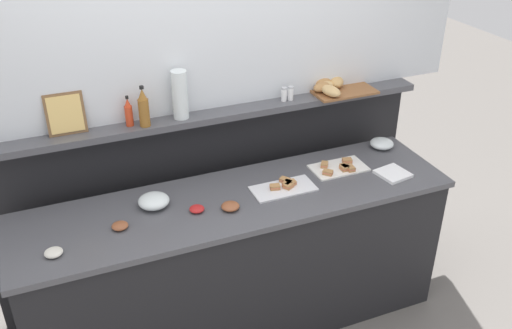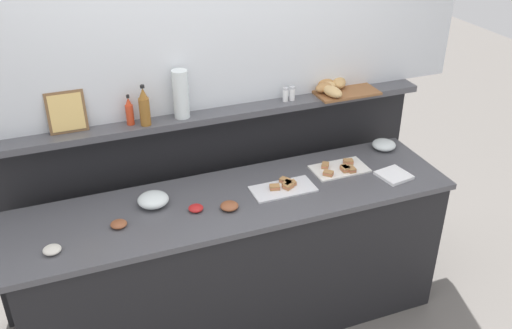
{
  "view_description": "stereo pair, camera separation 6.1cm",
  "coord_description": "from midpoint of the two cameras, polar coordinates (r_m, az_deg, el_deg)",
  "views": [
    {
      "loc": [
        -0.91,
        -2.49,
        2.63
      ],
      "look_at": [
        0.15,
        0.1,
        1.06
      ],
      "focal_mm": 39.72,
      "sensor_mm": 36.0,
      "label": 1
    },
    {
      "loc": [
        -0.85,
        -2.51,
        2.63
      ],
      "look_at": [
        0.15,
        0.1,
        1.06
      ],
      "focal_mm": 39.72,
      "sensor_mm": 36.0,
      "label": 2
    }
  ],
  "objects": [
    {
      "name": "condiment_bowl_dark",
      "position": [
        3.05,
        -3.17,
        -4.22
      ],
      "size": [
        0.1,
        0.1,
        0.03
      ],
      "primitive_type": "ellipsoid",
      "color": "brown",
      "rests_on": "buffet_counter"
    },
    {
      "name": "bread_basket",
      "position": [
        3.64,
        7.17,
        7.78
      ],
      "size": [
        0.42,
        0.3,
        0.08
      ],
      "color": "brown",
      "rests_on": "back_ledge_unit"
    },
    {
      "name": "glass_bowl_medium",
      "position": [
        3.11,
        -10.81,
        -3.67
      ],
      "size": [
        0.17,
        0.17,
        0.07
      ],
      "color": "silver",
      "rests_on": "buffet_counter"
    },
    {
      "name": "hot_sauce_bottle",
      "position": [
        3.22,
        -13.24,
        5.09
      ],
      "size": [
        0.04,
        0.04,
        0.18
      ],
      "color": "red",
      "rests_on": "back_ledge_unit"
    },
    {
      "name": "salt_shaker",
      "position": [
        3.47,
        2.33,
        7.08
      ],
      "size": [
        0.03,
        0.03,
        0.09
      ],
      "color": "white",
      "rests_on": "back_ledge_unit"
    },
    {
      "name": "condiment_bowl_cream",
      "position": [
        2.99,
        -14.12,
        -6.01
      ],
      "size": [
        0.08,
        0.08,
        0.03
      ],
      "primitive_type": "ellipsoid",
      "color": "brown",
      "rests_on": "buffet_counter"
    },
    {
      "name": "glass_bowl_large",
      "position": [
        3.73,
        12.09,
        2.04
      ],
      "size": [
        0.15,
        0.15,
        0.06
      ],
      "color": "silver",
      "rests_on": "buffet_counter"
    },
    {
      "name": "sandwich_platter_rear",
      "position": [
        3.22,
        2.29,
        -2.29
      ],
      "size": [
        0.36,
        0.18,
        0.04
      ],
      "color": "silver",
      "rests_on": "buffet_counter"
    },
    {
      "name": "napkin_stack",
      "position": [
        3.44,
        13.13,
        -0.91
      ],
      "size": [
        0.2,
        0.2,
        0.02
      ],
      "primitive_type": "cube",
      "rotation": [
        0.0,
        0.0,
        0.17
      ],
      "color": "white",
      "rests_on": "buffet_counter"
    },
    {
      "name": "buffet_counter",
      "position": [
        3.42,
        -2.23,
        -9.92
      ],
      "size": [
        2.47,
        0.64,
        0.93
      ],
      "color": "black",
      "rests_on": "ground_plane"
    },
    {
      "name": "condiment_bowl_red",
      "position": [
        2.9,
        -20.29,
        -8.31
      ],
      "size": [
        0.09,
        0.09,
        0.03
      ],
      "primitive_type": "ellipsoid",
      "color": "silver",
      "rests_on": "buffet_counter"
    },
    {
      "name": "framed_picture",
      "position": [
        3.21,
        -19.16,
        4.83
      ],
      "size": [
        0.21,
        0.06,
        0.23
      ],
      "color": "brown",
      "rests_on": "back_ledge_unit"
    },
    {
      "name": "sandwich_platter_side",
      "position": [
        3.45,
        7.86,
        -0.3
      ],
      "size": [
        0.34,
        0.2,
        0.04
      ],
      "color": "white",
      "rests_on": "buffet_counter"
    },
    {
      "name": "back_ledge_unit",
      "position": [
        3.69,
        -4.98,
        -2.92
      ],
      "size": [
        2.74,
        0.22,
        1.27
      ],
      "color": "black",
      "rests_on": "ground_plane"
    },
    {
      "name": "pepper_shaker",
      "position": [
        3.49,
        3.0,
        7.18
      ],
      "size": [
        0.03,
        0.03,
        0.09
      ],
      "color": "white",
      "rests_on": "back_ledge_unit"
    },
    {
      "name": "water_carafe",
      "position": [
        3.24,
        -8.2,
        6.96
      ],
      "size": [
        0.09,
        0.09,
        0.28
      ],
      "primitive_type": "cylinder",
      "color": "silver",
      "rests_on": "back_ledge_unit"
    },
    {
      "name": "vinegar_bottle_amber",
      "position": [
        3.19,
        -11.79,
        5.55
      ],
      "size": [
        0.06,
        0.06,
        0.24
      ],
      "color": "#8E5B23",
      "rests_on": "back_ledge_unit"
    },
    {
      "name": "condiment_bowl_teal",
      "position": [
        3.05,
        -6.55,
        -4.46
      ],
      "size": [
        0.08,
        0.08,
        0.03
      ],
      "primitive_type": "ellipsoid",
      "color": "red",
      "rests_on": "buffet_counter"
    },
    {
      "name": "ground_plane",
      "position": [
        4.16,
        -5.03,
        -10.01
      ],
      "size": [
        12.0,
        12.0,
        0.0
      ],
      "primitive_type": "plane",
      "color": "slate"
    }
  ]
}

